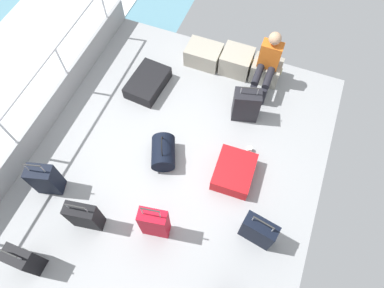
{
  "coord_description": "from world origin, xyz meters",
  "views": [
    {
      "loc": [
        1.05,
        -1.98,
        4.78
      ],
      "look_at": [
        0.18,
        0.3,
        0.25
      ],
      "focal_mm": 31.79,
      "sensor_mm": 36.0,
      "label": 1
    }
  ],
  "objects_px": {
    "cargo_crate_2": "(266,70)",
    "suitcase_2": "(246,105)",
    "suitcase_4": "(45,179)",
    "suitcase_1": "(234,172)",
    "passenger_seated": "(268,63)",
    "cargo_crate_0": "(204,55)",
    "duffel_bag": "(163,152)",
    "paper_cup": "(250,149)",
    "suitcase_5": "(148,83)",
    "suitcase_6": "(85,216)",
    "suitcase_3": "(24,260)",
    "cargo_crate_1": "(237,61)",
    "suitcase_0": "(155,223)",
    "suitcase_8": "(258,231)"
  },
  "relations": [
    {
      "from": "suitcase_5",
      "to": "suitcase_8",
      "type": "relative_size",
      "value": 1.19
    },
    {
      "from": "suitcase_2",
      "to": "paper_cup",
      "type": "height_order",
      "value": "suitcase_2"
    },
    {
      "from": "suitcase_1",
      "to": "paper_cup",
      "type": "distance_m",
      "value": 0.51
    },
    {
      "from": "cargo_crate_0",
      "to": "paper_cup",
      "type": "distance_m",
      "value": 1.98
    },
    {
      "from": "suitcase_3",
      "to": "paper_cup",
      "type": "height_order",
      "value": "suitcase_3"
    },
    {
      "from": "suitcase_3",
      "to": "cargo_crate_2",
      "type": "bearing_deg",
      "value": 63.95
    },
    {
      "from": "cargo_crate_2",
      "to": "suitcase_1",
      "type": "bearing_deg",
      "value": -88.12
    },
    {
      "from": "cargo_crate_0",
      "to": "suitcase_8",
      "type": "height_order",
      "value": "suitcase_8"
    },
    {
      "from": "duffel_bag",
      "to": "paper_cup",
      "type": "height_order",
      "value": "duffel_bag"
    },
    {
      "from": "suitcase_2",
      "to": "paper_cup",
      "type": "bearing_deg",
      "value": -65.29
    },
    {
      "from": "cargo_crate_0",
      "to": "suitcase_3",
      "type": "bearing_deg",
      "value": -102.38
    },
    {
      "from": "suitcase_2",
      "to": "suitcase_5",
      "type": "bearing_deg",
      "value": -179.16
    },
    {
      "from": "duffel_bag",
      "to": "paper_cup",
      "type": "bearing_deg",
      "value": 26.25
    },
    {
      "from": "suitcase_3",
      "to": "suitcase_6",
      "type": "bearing_deg",
      "value": 59.84
    },
    {
      "from": "suitcase_4",
      "to": "suitcase_5",
      "type": "height_order",
      "value": "suitcase_4"
    },
    {
      "from": "passenger_seated",
      "to": "suitcase_1",
      "type": "relative_size",
      "value": 1.56
    },
    {
      "from": "cargo_crate_1",
      "to": "cargo_crate_2",
      "type": "distance_m",
      "value": 0.54
    },
    {
      "from": "suitcase_4",
      "to": "cargo_crate_2",
      "type": "bearing_deg",
      "value": 52.89
    },
    {
      "from": "cargo_crate_0",
      "to": "passenger_seated",
      "type": "distance_m",
      "value": 1.21
    },
    {
      "from": "passenger_seated",
      "to": "suitcase_6",
      "type": "distance_m",
      "value": 3.64
    },
    {
      "from": "cargo_crate_2",
      "to": "suitcase_2",
      "type": "bearing_deg",
      "value": -96.52
    },
    {
      "from": "cargo_crate_2",
      "to": "suitcase_6",
      "type": "xyz_separation_m",
      "value": [
        -1.61,
        -3.43,
        0.11
      ]
    },
    {
      "from": "suitcase_2",
      "to": "duffel_bag",
      "type": "bearing_deg",
      "value": -127.76
    },
    {
      "from": "suitcase_8",
      "to": "suitcase_2",
      "type": "bearing_deg",
      "value": 111.47
    },
    {
      "from": "suitcase_4",
      "to": "suitcase_2",
      "type": "bearing_deg",
      "value": 44.53
    },
    {
      "from": "cargo_crate_2",
      "to": "cargo_crate_1",
      "type": "bearing_deg",
      "value": -179.9
    },
    {
      "from": "suitcase_1",
      "to": "suitcase_5",
      "type": "bearing_deg",
      "value": 150.61
    },
    {
      "from": "cargo_crate_0",
      "to": "cargo_crate_2",
      "type": "distance_m",
      "value": 1.14
    },
    {
      "from": "cargo_crate_2",
      "to": "suitcase_2",
      "type": "distance_m",
      "value": 0.92
    },
    {
      "from": "suitcase_6",
      "to": "paper_cup",
      "type": "xyz_separation_m",
      "value": [
        1.78,
        1.92,
        -0.25
      ]
    },
    {
      "from": "suitcase_4",
      "to": "paper_cup",
      "type": "relative_size",
      "value": 7.88
    },
    {
      "from": "passenger_seated",
      "to": "paper_cup",
      "type": "xyz_separation_m",
      "value": [
        0.17,
        -1.34,
        -0.51
      ]
    },
    {
      "from": "suitcase_6",
      "to": "suitcase_8",
      "type": "xyz_separation_m",
      "value": [
        2.24,
        0.66,
        -0.02
      ]
    },
    {
      "from": "suitcase_0",
      "to": "suitcase_3",
      "type": "height_order",
      "value": "suitcase_0"
    },
    {
      "from": "suitcase_1",
      "to": "suitcase_4",
      "type": "distance_m",
      "value": 2.72
    },
    {
      "from": "cargo_crate_2",
      "to": "passenger_seated",
      "type": "relative_size",
      "value": 0.49
    },
    {
      "from": "suitcase_1",
      "to": "suitcase_3",
      "type": "height_order",
      "value": "suitcase_3"
    },
    {
      "from": "passenger_seated",
      "to": "suitcase_2",
      "type": "xyz_separation_m",
      "value": [
        -0.1,
        -0.73,
        -0.26
      ]
    },
    {
      "from": "suitcase_2",
      "to": "suitcase_3",
      "type": "relative_size",
      "value": 1.07
    },
    {
      "from": "duffel_bag",
      "to": "suitcase_5",
      "type": "bearing_deg",
      "value": 124.48
    },
    {
      "from": "suitcase_8",
      "to": "duffel_bag",
      "type": "relative_size",
      "value": 1.16
    },
    {
      "from": "suitcase_1",
      "to": "suitcase_8",
      "type": "relative_size",
      "value": 0.98
    },
    {
      "from": "suitcase_0",
      "to": "paper_cup",
      "type": "height_order",
      "value": "suitcase_0"
    },
    {
      "from": "duffel_bag",
      "to": "cargo_crate_2",
      "type": "bearing_deg",
      "value": 63.91
    },
    {
      "from": "suitcase_8",
      "to": "duffel_bag",
      "type": "xyz_separation_m",
      "value": [
        -1.66,
        0.66,
        -0.1
      ]
    },
    {
      "from": "cargo_crate_0",
      "to": "suitcase_4",
      "type": "distance_m",
      "value": 3.37
    },
    {
      "from": "duffel_bag",
      "to": "paper_cup",
      "type": "xyz_separation_m",
      "value": [
        1.21,
        0.6,
        -0.13
      ]
    },
    {
      "from": "cargo_crate_2",
      "to": "suitcase_3",
      "type": "relative_size",
      "value": 0.74
    },
    {
      "from": "passenger_seated",
      "to": "paper_cup",
      "type": "height_order",
      "value": "passenger_seated"
    },
    {
      "from": "cargo_crate_0",
      "to": "duffel_bag",
      "type": "bearing_deg",
      "value": -87.04
    }
  ]
}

